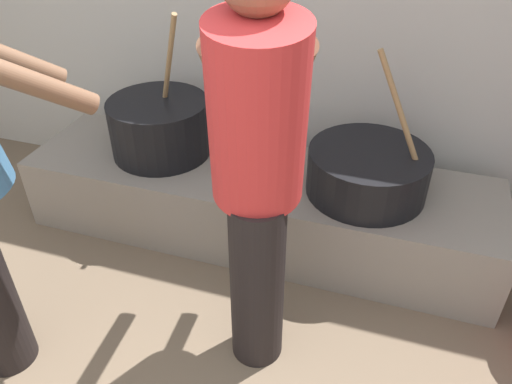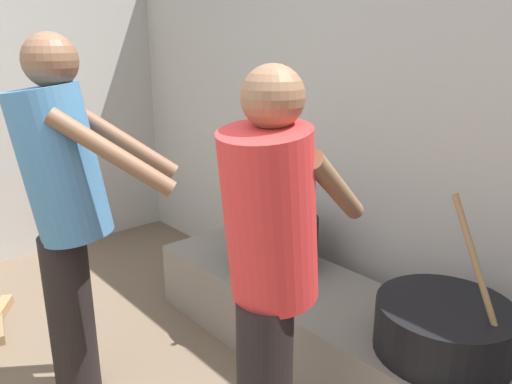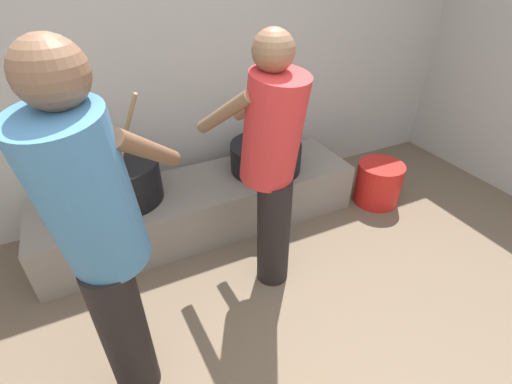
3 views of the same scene
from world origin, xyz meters
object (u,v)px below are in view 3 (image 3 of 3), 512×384
(cooking_pot_main, at_px, (266,156))
(bucket_red_plastic, at_px, (378,183))
(cook_in_blue_shirt, at_px, (100,235))
(cooking_pot_secondary, at_px, (123,181))
(cook_in_red_shirt, at_px, (272,159))

(cooking_pot_main, bearing_deg, bucket_red_plastic, -19.02)
(cook_in_blue_shirt, height_order, bucket_red_plastic, cook_in_blue_shirt)
(cooking_pot_main, xyz_separation_m, cook_in_blue_shirt, (-1.20, -1.00, 0.44))
(cooking_pot_secondary, height_order, cook_in_red_shirt, cook_in_red_shirt)
(cook_in_blue_shirt, height_order, cook_in_red_shirt, cook_in_blue_shirt)
(cook_in_blue_shirt, xyz_separation_m, bucket_red_plastic, (2.10, 0.69, -0.75))
(cook_in_blue_shirt, distance_m, cook_in_red_shirt, 0.96)
(cooking_pot_main, xyz_separation_m, cook_in_red_shirt, (-0.30, -0.66, 0.37))
(cooking_pot_secondary, height_order, cook_in_blue_shirt, cook_in_blue_shirt)
(cook_in_red_shirt, distance_m, bucket_red_plastic, 1.43)
(cook_in_blue_shirt, bearing_deg, cooking_pot_main, 39.98)
(cooking_pot_secondary, distance_m, cook_in_blue_shirt, 1.13)
(cooking_pot_secondary, xyz_separation_m, cook_in_blue_shirt, (-0.16, -1.04, 0.40))
(cook_in_red_shirt, relative_size, bucket_red_plastic, 4.07)
(cooking_pot_main, relative_size, cooking_pot_secondary, 0.90)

